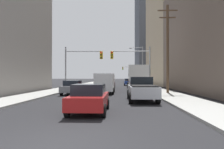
{
  "coord_description": "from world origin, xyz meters",
  "views": [
    {
      "loc": [
        1.77,
        -5.76,
        1.91
      ],
      "look_at": [
        0.0,
        38.51,
        2.4
      ],
      "focal_mm": 33.66,
      "sensor_mm": 36.0,
      "label": 1
    }
  ],
  "objects_px": {
    "cargo_van_white": "(105,82)",
    "sedan_red": "(89,98)",
    "city_bus": "(137,77)",
    "sedan_grey": "(73,87)",
    "sedan_maroon": "(109,83)",
    "traffic_signal_near_left": "(82,61)",
    "traffic_signal_far_right": "(128,71)",
    "sedan_blue": "(128,82)",
    "pickup_truck_silver": "(142,89)",
    "traffic_signal_near_right": "(132,61)"
  },
  "relations": [
    {
      "from": "cargo_van_white",
      "to": "sedan_red",
      "type": "height_order",
      "value": "cargo_van_white"
    },
    {
      "from": "traffic_signal_near_left",
      "to": "sedan_red",
      "type": "bearing_deg",
      "value": -78.26
    },
    {
      "from": "traffic_signal_near_left",
      "to": "sedan_maroon",
      "type": "bearing_deg",
      "value": 65.61
    },
    {
      "from": "pickup_truck_silver",
      "to": "traffic_signal_near_left",
      "type": "xyz_separation_m",
      "value": [
        -6.95,
        11.63,
        3.17
      ]
    },
    {
      "from": "city_bus",
      "to": "pickup_truck_silver",
      "type": "height_order",
      "value": "city_bus"
    },
    {
      "from": "traffic_signal_near_left",
      "to": "traffic_signal_near_right",
      "type": "bearing_deg",
      "value": 0.0
    },
    {
      "from": "traffic_signal_far_right",
      "to": "traffic_signal_near_right",
      "type": "bearing_deg",
      "value": -91.19
    },
    {
      "from": "traffic_signal_near_left",
      "to": "sedan_blue",
      "type": "bearing_deg",
      "value": 68.45
    },
    {
      "from": "city_bus",
      "to": "sedan_maroon",
      "type": "xyz_separation_m",
      "value": [
        -4.38,
        4.34,
        -1.16
      ]
    },
    {
      "from": "pickup_truck_silver",
      "to": "sedan_blue",
      "type": "xyz_separation_m",
      "value": [
        0.06,
        29.36,
        -0.16
      ]
    },
    {
      "from": "pickup_truck_silver",
      "to": "sedan_blue",
      "type": "bearing_deg",
      "value": 89.89
    },
    {
      "from": "city_bus",
      "to": "sedan_blue",
      "type": "height_order",
      "value": "city_bus"
    },
    {
      "from": "pickup_truck_silver",
      "to": "sedan_red",
      "type": "distance_m",
      "value": 6.6
    },
    {
      "from": "city_bus",
      "to": "sedan_red",
      "type": "height_order",
      "value": "city_bus"
    },
    {
      "from": "city_bus",
      "to": "traffic_signal_near_left",
      "type": "xyz_separation_m",
      "value": [
        -7.71,
        -3.02,
        2.18
      ]
    },
    {
      "from": "sedan_grey",
      "to": "traffic_signal_near_left",
      "type": "relative_size",
      "value": 0.7
    },
    {
      "from": "traffic_signal_near_right",
      "to": "city_bus",
      "type": "bearing_deg",
      "value": 74.11
    },
    {
      "from": "sedan_maroon",
      "to": "traffic_signal_far_right",
      "type": "height_order",
      "value": "traffic_signal_far_right"
    },
    {
      "from": "sedan_grey",
      "to": "sedan_blue",
      "type": "height_order",
      "value": "same"
    },
    {
      "from": "sedan_red",
      "to": "traffic_signal_near_left",
      "type": "bearing_deg",
      "value": 101.74
    },
    {
      "from": "sedan_red",
      "to": "traffic_signal_near_left",
      "type": "distance_m",
      "value": 17.99
    },
    {
      "from": "cargo_van_white",
      "to": "traffic_signal_near_left",
      "type": "distance_m",
      "value": 6.2
    },
    {
      "from": "city_bus",
      "to": "traffic_signal_far_right",
      "type": "xyz_separation_m",
      "value": [
        0.07,
        41.91,
        2.1
      ]
    },
    {
      "from": "sedan_blue",
      "to": "sedan_grey",
      "type": "bearing_deg",
      "value": -106.17
    },
    {
      "from": "cargo_van_white",
      "to": "sedan_maroon",
      "type": "distance_m",
      "value": 11.66
    },
    {
      "from": "sedan_maroon",
      "to": "traffic_signal_near_right",
      "type": "xyz_separation_m",
      "value": [
        3.52,
        -7.36,
        3.35
      ]
    },
    {
      "from": "sedan_blue",
      "to": "traffic_signal_far_right",
      "type": "xyz_separation_m",
      "value": [
        0.79,
        27.19,
        3.25
      ]
    },
    {
      "from": "pickup_truck_silver",
      "to": "traffic_signal_near_right",
      "type": "height_order",
      "value": "traffic_signal_near_right"
    },
    {
      "from": "city_bus",
      "to": "traffic_signal_far_right",
      "type": "distance_m",
      "value": 41.96
    },
    {
      "from": "pickup_truck_silver",
      "to": "sedan_red",
      "type": "bearing_deg",
      "value": -120.52
    },
    {
      "from": "city_bus",
      "to": "traffic_signal_far_right",
      "type": "bearing_deg",
      "value": 89.9
    },
    {
      "from": "sedan_blue",
      "to": "traffic_signal_near_right",
      "type": "xyz_separation_m",
      "value": [
        -0.15,
        -17.73,
        3.35
      ]
    },
    {
      "from": "cargo_van_white",
      "to": "sedan_blue",
      "type": "bearing_deg",
      "value": 80.9
    },
    {
      "from": "sedan_grey",
      "to": "traffic_signal_near_right",
      "type": "distance_m",
      "value": 9.65
    },
    {
      "from": "pickup_truck_silver",
      "to": "cargo_van_white",
      "type": "xyz_separation_m",
      "value": [
        -3.47,
        7.34,
        0.35
      ]
    },
    {
      "from": "pickup_truck_silver",
      "to": "city_bus",
      "type": "bearing_deg",
      "value": 87.0
    },
    {
      "from": "cargo_van_white",
      "to": "sedan_red",
      "type": "relative_size",
      "value": 1.24
    },
    {
      "from": "sedan_grey",
      "to": "traffic_signal_far_right",
      "type": "relative_size",
      "value": 0.7
    },
    {
      "from": "sedan_blue",
      "to": "traffic_signal_near_left",
      "type": "height_order",
      "value": "traffic_signal_near_left"
    },
    {
      "from": "cargo_van_white",
      "to": "sedan_blue",
      "type": "xyz_separation_m",
      "value": [
        3.53,
        22.02,
        -0.52
      ]
    },
    {
      "from": "pickup_truck_silver",
      "to": "traffic_signal_far_right",
      "type": "bearing_deg",
      "value": 89.15
    },
    {
      "from": "city_bus",
      "to": "cargo_van_white",
      "type": "distance_m",
      "value": 8.46
    },
    {
      "from": "traffic_signal_near_left",
      "to": "city_bus",
      "type": "bearing_deg",
      "value": 21.35
    },
    {
      "from": "city_bus",
      "to": "sedan_grey",
      "type": "bearing_deg",
      "value": -130.04
    },
    {
      "from": "city_bus",
      "to": "traffic_signal_near_left",
      "type": "bearing_deg",
      "value": -158.65
    },
    {
      "from": "traffic_signal_near_right",
      "to": "sedan_red",
      "type": "bearing_deg",
      "value": -100.66
    },
    {
      "from": "sedan_maroon",
      "to": "sedan_blue",
      "type": "relative_size",
      "value": 1.0
    },
    {
      "from": "sedan_red",
      "to": "sedan_blue",
      "type": "distance_m",
      "value": 35.21
    },
    {
      "from": "sedan_grey",
      "to": "traffic_signal_near_left",
      "type": "distance_m",
      "value": 6.89
    },
    {
      "from": "city_bus",
      "to": "pickup_truck_silver",
      "type": "bearing_deg",
      "value": -93.0
    }
  ]
}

